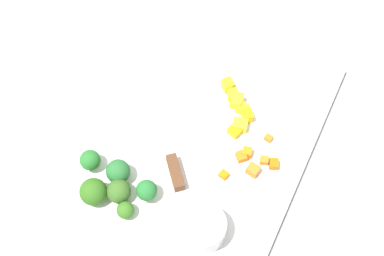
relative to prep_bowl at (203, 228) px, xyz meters
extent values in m
plane|color=gray|center=(-0.15, -0.09, -0.03)|extent=(4.00, 4.00, 0.00)
cube|color=white|center=(-0.15, -0.09, -0.03)|extent=(0.46, 0.39, 0.01)
cylinder|color=#B0B4BF|center=(0.00, 0.00, 0.00)|extent=(0.07, 0.07, 0.04)
cube|color=silver|center=(-0.20, -0.20, -0.02)|extent=(0.13, 0.11, 0.00)
cube|color=brown|center=(-0.07, -0.08, -0.01)|extent=(0.06, 0.05, 0.02)
cube|color=orange|center=(-0.15, 0.04, -0.02)|extent=(0.02, 0.02, 0.01)
cube|color=orange|center=(-0.15, 0.06, -0.01)|extent=(0.02, 0.02, 0.01)
cube|color=orange|center=(-0.14, 0.00, -0.01)|extent=(0.02, 0.02, 0.01)
cube|color=orange|center=(-0.19, 0.03, -0.02)|extent=(0.01, 0.01, 0.01)
cube|color=orange|center=(-0.16, 0.01, -0.01)|extent=(0.02, 0.02, 0.01)
cube|color=orange|center=(-0.13, 0.03, -0.01)|extent=(0.02, 0.02, 0.02)
cube|color=orange|center=(-0.10, -0.01, -0.02)|extent=(0.02, 0.02, 0.01)
cube|color=yellow|center=(-0.21, -0.02, -0.01)|extent=(0.03, 0.02, 0.02)
cube|color=yellow|center=(-0.25, -0.07, -0.01)|extent=(0.03, 0.03, 0.02)
cube|color=yellow|center=(-0.24, -0.06, -0.01)|extent=(0.03, 0.02, 0.02)
cube|color=yellow|center=(-0.19, -0.02, -0.01)|extent=(0.02, 0.03, 0.02)
cube|color=yellow|center=(-0.22, -0.03, -0.01)|extent=(0.02, 0.02, 0.02)
cube|color=yellow|center=(-0.23, -0.05, -0.01)|extent=(0.03, 0.02, 0.02)
cube|color=yellow|center=(-0.18, -0.03, -0.01)|extent=(0.02, 0.02, 0.01)
cylinder|color=#89BE5D|center=(0.00, -0.14, -0.02)|extent=(0.01, 0.01, 0.01)
sphere|color=#396523|center=(0.00, -0.14, 0.00)|extent=(0.04, 0.04, 0.04)
cylinder|color=#8EC45F|center=(-0.02, -0.21, -0.02)|extent=(0.01, 0.01, 0.01)
sphere|color=#29742C|center=(-0.02, -0.21, 0.00)|extent=(0.03, 0.03, 0.03)
cylinder|color=#8AC16D|center=(-0.02, -0.10, -0.01)|extent=(0.01, 0.01, 0.01)
sphere|color=#277531|center=(-0.02, -0.10, 0.00)|extent=(0.03, 0.03, 0.03)
cylinder|color=#95C06D|center=(0.02, -0.12, -0.02)|extent=(0.01, 0.01, 0.01)
sphere|color=#386F21|center=(0.02, -0.12, -0.01)|extent=(0.03, 0.03, 0.03)
cylinder|color=#86AE6C|center=(-0.02, -0.16, -0.02)|extent=(0.01, 0.01, 0.01)
sphere|color=#296E32|center=(-0.02, -0.16, 0.00)|extent=(0.04, 0.04, 0.04)
cylinder|color=#92B759|center=(0.02, -0.18, -0.02)|extent=(0.02, 0.02, 0.01)
sphere|color=#326A1C|center=(0.02, -0.18, 0.00)|extent=(0.04, 0.04, 0.04)
camera|label=1|loc=(0.23, 0.09, 0.78)|focal=50.41mm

